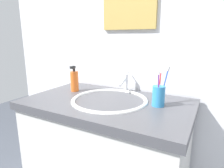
# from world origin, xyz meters

# --- Properties ---
(tiled_wall_back) EXTENTS (2.15, 0.04, 2.40)m
(tiled_wall_back) POSITION_xyz_m (0.00, 0.32, 1.20)
(tiled_wall_back) COLOR silver
(tiled_wall_back) RESTS_ON ground
(vanity_counter) EXTENTS (0.95, 0.57, 0.87)m
(vanity_counter) POSITION_xyz_m (0.00, 0.00, 0.44)
(vanity_counter) COLOR silver
(vanity_counter) RESTS_ON ground
(sink_basin) EXTENTS (0.44, 0.44, 0.13)m
(sink_basin) POSITION_xyz_m (0.01, 0.01, 0.82)
(sink_basin) COLOR white
(sink_basin) RESTS_ON vanity_counter
(faucet) EXTENTS (0.02, 0.14, 0.13)m
(faucet) POSITION_xyz_m (0.01, 0.23, 0.94)
(faucet) COLOR silver
(faucet) RESTS_ON sink_basin
(toothbrush_cup) EXTENTS (0.07, 0.07, 0.11)m
(toothbrush_cup) POSITION_xyz_m (0.28, 0.05, 0.92)
(toothbrush_cup) COLOR #338CCC
(toothbrush_cup) RESTS_ON vanity_counter
(toothbrush_purple) EXTENTS (0.01, 0.04, 0.19)m
(toothbrush_purple) POSITION_xyz_m (0.29, 0.03, 0.99)
(toothbrush_purple) COLOR purple
(toothbrush_purple) RESTS_ON toothbrush_cup
(toothbrush_red) EXTENTS (0.01, 0.05, 0.19)m
(toothbrush_red) POSITION_xyz_m (0.28, 0.09, 0.98)
(toothbrush_red) COLOR red
(toothbrush_red) RESTS_ON toothbrush_cup
(toothbrush_blue) EXTENTS (0.04, 0.05, 0.20)m
(toothbrush_blue) POSITION_xyz_m (0.30, 0.10, 0.99)
(toothbrush_blue) COLOR blue
(toothbrush_blue) RESTS_ON toothbrush_cup
(soap_dispenser) EXTENTS (0.05, 0.06, 0.17)m
(soap_dispenser) POSITION_xyz_m (-0.29, 0.07, 0.94)
(soap_dispenser) COLOR orange
(soap_dispenser) RESTS_ON vanity_counter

